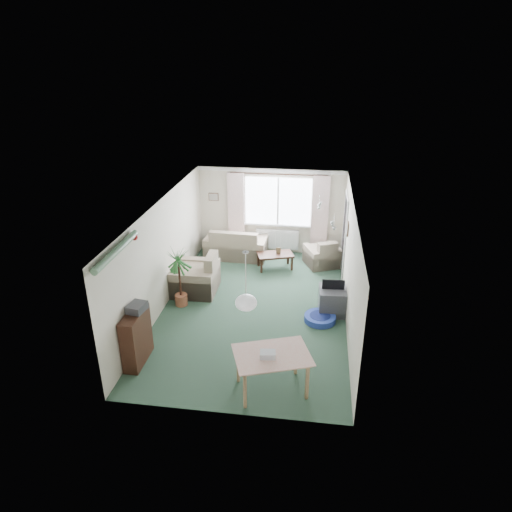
# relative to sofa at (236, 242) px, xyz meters

# --- Properties ---
(ground) EXTENTS (6.50, 6.50, 0.00)m
(ground) POSITION_rel_sofa_xyz_m (0.90, -2.75, -0.42)
(ground) COLOR #294433
(window) EXTENTS (1.80, 0.03, 1.30)m
(window) POSITION_rel_sofa_xyz_m (1.10, 0.48, 1.08)
(window) COLOR white
(curtain_rod) EXTENTS (2.60, 0.03, 0.03)m
(curtain_rod) POSITION_rel_sofa_xyz_m (1.10, 0.40, 1.85)
(curtain_rod) COLOR black
(curtain_left) EXTENTS (0.45, 0.08, 2.00)m
(curtain_left) POSITION_rel_sofa_xyz_m (-0.05, 0.38, 0.85)
(curtain_left) COLOR beige
(curtain_right) EXTENTS (0.45, 0.08, 2.00)m
(curtain_right) POSITION_rel_sofa_xyz_m (2.25, 0.38, 0.85)
(curtain_right) COLOR beige
(radiator) EXTENTS (1.20, 0.10, 0.55)m
(radiator) POSITION_rel_sofa_xyz_m (1.10, 0.44, -0.02)
(radiator) COLOR white
(doorway) EXTENTS (0.03, 0.95, 2.00)m
(doorway) POSITION_rel_sofa_xyz_m (2.88, -0.55, 0.58)
(doorway) COLOR black
(pendant_lamp) EXTENTS (0.36, 0.36, 0.36)m
(pendant_lamp) POSITION_rel_sofa_xyz_m (1.10, -5.05, 1.06)
(pendant_lamp) COLOR white
(tinsel_garland) EXTENTS (1.60, 1.60, 0.12)m
(tinsel_garland) POSITION_rel_sofa_xyz_m (-1.02, -5.05, 1.86)
(tinsel_garland) COLOR #196626
(bauble_cluster_a) EXTENTS (0.20, 0.20, 0.20)m
(bauble_cluster_a) POSITION_rel_sofa_xyz_m (2.20, -1.85, 1.80)
(bauble_cluster_a) COLOR silver
(bauble_cluster_b) EXTENTS (0.20, 0.20, 0.20)m
(bauble_cluster_b) POSITION_rel_sofa_xyz_m (2.50, -3.05, 1.80)
(bauble_cluster_b) COLOR silver
(wall_picture_back) EXTENTS (0.28, 0.03, 0.22)m
(wall_picture_back) POSITION_rel_sofa_xyz_m (-0.70, 0.48, 1.13)
(wall_picture_back) COLOR brown
(wall_picture_right) EXTENTS (0.03, 0.24, 0.30)m
(wall_picture_right) POSITION_rel_sofa_xyz_m (2.88, -1.55, 1.13)
(wall_picture_right) COLOR brown
(sofa) EXTENTS (1.71, 0.95, 0.84)m
(sofa) POSITION_rel_sofa_xyz_m (0.00, 0.00, 0.00)
(sofa) COLOR #C6B195
(sofa) RESTS_ON ground
(armchair_corner) EXTENTS (1.08, 1.06, 0.75)m
(armchair_corner) POSITION_rel_sofa_xyz_m (2.37, -0.22, -0.04)
(armchair_corner) COLOR beige
(armchair_corner) RESTS_ON ground
(armchair_left) EXTENTS (1.02, 1.07, 0.95)m
(armchair_left) POSITION_rel_sofa_xyz_m (-0.60, -2.11, 0.05)
(armchair_left) COLOR tan
(armchair_left) RESTS_ON ground
(coffee_table) EXTENTS (1.02, 0.77, 0.41)m
(coffee_table) POSITION_rel_sofa_xyz_m (1.14, -0.61, -0.21)
(coffee_table) COLOR black
(coffee_table) RESTS_ON ground
(photo_frame) EXTENTS (0.12, 0.02, 0.16)m
(photo_frame) POSITION_rel_sofa_xyz_m (1.22, -0.56, 0.07)
(photo_frame) COLOR brown
(photo_frame) RESTS_ON coffee_table
(bookshelf) EXTENTS (0.28, 0.83, 1.01)m
(bookshelf) POSITION_rel_sofa_xyz_m (-0.94, -4.90, 0.09)
(bookshelf) COLOR black
(bookshelf) RESTS_ON ground
(hifi_box) EXTENTS (0.34, 0.39, 0.14)m
(hifi_box) POSITION_rel_sofa_xyz_m (-0.91, -4.80, 0.66)
(hifi_box) COLOR #343338
(hifi_box) RESTS_ON bookshelf
(houseplant) EXTENTS (0.74, 0.74, 1.38)m
(houseplant) POSITION_rel_sofa_xyz_m (-0.75, -2.81, 0.27)
(houseplant) COLOR #255E20
(houseplant) RESTS_ON ground
(dining_table) EXTENTS (1.31, 1.08, 0.70)m
(dining_table) POSITION_rel_sofa_xyz_m (1.57, -5.35, -0.07)
(dining_table) COLOR #A16F57
(dining_table) RESTS_ON ground
(gift_box) EXTENTS (0.27, 0.21, 0.12)m
(gift_box) POSITION_rel_sofa_xyz_m (1.50, -5.43, 0.34)
(gift_box) COLOR #BBBAC6
(gift_box) RESTS_ON dining_table
(tv_cube) EXTENTS (0.60, 0.66, 0.57)m
(tv_cube) POSITION_rel_sofa_xyz_m (2.60, -2.66, -0.13)
(tv_cube) COLOR #333338
(tv_cube) RESTS_ON ground
(pet_bed) EXTENTS (0.76, 0.76, 0.13)m
(pet_bed) POSITION_rel_sofa_xyz_m (2.35, -3.06, -0.35)
(pet_bed) COLOR navy
(pet_bed) RESTS_ON ground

